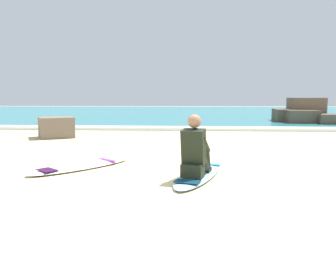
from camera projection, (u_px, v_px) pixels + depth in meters
ground_plane at (129, 173)px, 5.77m from camera, size 80.00×80.00×0.00m
sea at (177, 112)px, 26.88m from camera, size 80.00×28.00×0.10m
breaking_foam at (164, 128)px, 13.29m from camera, size 80.00×0.90×0.11m
surfboard_main at (199, 174)px, 5.56m from camera, size 1.10×2.28×0.08m
surfer_seated at (195, 152)px, 5.24m from camera, size 0.52×0.76×0.95m
surfboard_spare_near at (81, 166)px, 6.15m from camera, size 1.71×1.93×0.08m
rock_outcrop_distant at (306, 115)px, 16.20m from camera, size 3.48×3.22×1.23m
shoreline_rock at (56, 127)px, 10.76m from camera, size 1.38×1.39×0.64m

